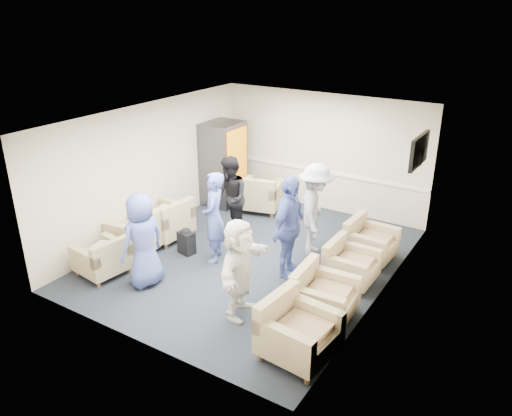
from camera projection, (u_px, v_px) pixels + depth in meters
The scene contains 25 objects.
floor at pixel (252, 258), 9.54m from camera, with size 6.00×6.00×0.00m, color black.
ceiling at pixel (251, 118), 8.51m from camera, with size 6.00×6.00×0.00m, color white.
back_wall at pixel (322, 152), 11.37m from camera, with size 5.00×0.02×2.70m, color beige.
front_wall at pixel (131, 259), 6.68m from camera, with size 5.00×0.02×2.70m, color beige.
left_wall at pixel (149, 169), 10.25m from camera, with size 0.02×6.00×2.70m, color beige.
right_wall at pixel (386, 222), 7.80m from camera, with size 0.02×6.00×2.70m, color beige.
chair_rail at pixel (321, 171), 11.53m from camera, with size 4.98×0.04×0.06m, color white.
tv at pixel (419, 151), 8.97m from camera, with size 0.10×1.00×0.58m.
armchair_left_near at pixel (104, 259), 8.83m from camera, with size 0.89×0.89×0.63m.
armchair_left_mid at pixel (141, 233), 9.70m from camera, with size 1.03×1.03×0.73m.
armchair_left_far at pixel (167, 222), 10.19m from camera, with size 0.96×0.96×0.73m.
armchair_right_near at pixel (295, 333), 6.79m from camera, with size 1.00×1.00×0.73m.
armchair_right_midnear at pixel (321, 297), 7.65m from camera, with size 0.91×0.91×0.69m.
armchair_right_midfar at pixel (348, 265), 8.61m from camera, with size 0.81×0.81×0.64m.
armchair_right_far at pixel (368, 243), 9.38m from camera, with size 0.87×0.87×0.67m.
armchair_corner at pixel (260, 196), 11.54m from camera, with size 1.13×1.13×0.74m.
vending_machine at pixel (224, 164), 11.79m from camera, with size 0.80×0.93×1.97m.
backpack at pixel (186, 240), 9.61m from camera, with size 0.35×0.28×0.54m.
pillow at pixel (103, 250), 8.77m from camera, with size 0.48×0.36×0.14m, color beige.
person_front_left at pixel (143, 240), 8.36m from camera, with size 0.81×0.53×1.66m, color #4557A6.
person_mid_left at pixel (214, 218), 9.15m from camera, with size 0.63×0.41×1.73m, color #4557A6.
person_back_left at pixel (230, 198), 10.08m from camera, with size 0.83×0.65×1.71m, color black.
person_back_right at pixel (315, 211), 9.35m from camera, with size 1.17×0.67×1.81m, color silver.
person_mid_right at pixel (289, 227), 8.61m from camera, with size 1.09×0.45×1.85m, color #4557A6.
person_front_right at pixel (239, 269), 7.54m from camera, with size 1.49×0.47×1.60m, color white.
Camera 1 is at (4.55, -7.12, 4.55)m, focal length 35.00 mm.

